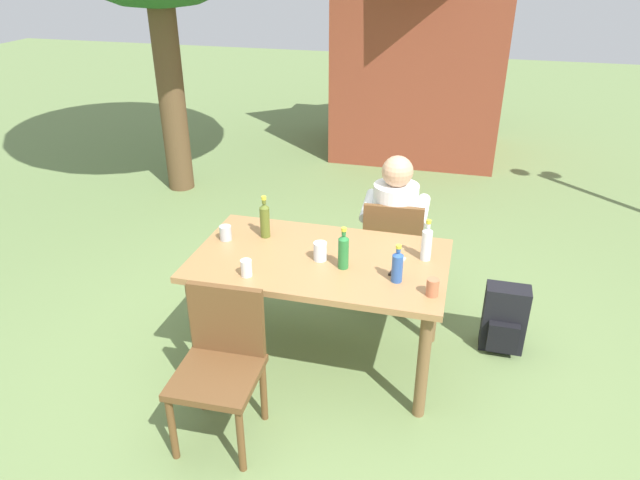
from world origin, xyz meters
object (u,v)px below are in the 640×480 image
object	(u,v)px
bottle_olive	(265,219)
chair_near_left	(221,358)
backpack_by_near_side	(504,320)
chair_far_right	(393,248)
brick_kiosk	(424,36)
cup_terracotta	(433,287)
cup_steel	(226,233)
table_knife	(396,268)
person_in_white_shirt	(396,221)
bottle_green	(343,251)
cup_glass	(320,251)
bottle_clear	(427,243)
bottle_blue	(397,266)
cup_white	(246,268)
dining_table	(320,271)

from	to	relation	value
bottle_olive	chair_near_left	bearing A→B (deg)	-85.94
backpack_by_near_side	chair_far_right	bearing A→B (deg)	157.05
brick_kiosk	chair_near_left	bearing A→B (deg)	-95.04
cup_terracotta	cup_steel	bearing A→B (deg)	166.02
bottle_olive	cup_terracotta	xyz separation A→B (m)	(1.12, -0.44, -0.07)
chair_far_right	chair_near_left	distance (m)	1.66
brick_kiosk	table_knife	bearing A→B (deg)	-85.65
person_in_white_shirt	brick_kiosk	distance (m)	3.83
chair_near_left	bottle_green	world-z (taller)	bottle_green
chair_near_left	cup_glass	xyz separation A→B (m)	(0.36, 0.72, 0.33)
chair_far_right	chair_near_left	xyz separation A→B (m)	(-0.71, -1.50, 0.00)
cup_glass	brick_kiosk	world-z (taller)	brick_kiosk
cup_glass	brick_kiosk	xyz separation A→B (m)	(0.11, 4.62, 0.63)
chair_near_left	brick_kiosk	xyz separation A→B (m)	(0.47, 5.35, 0.96)
chair_far_right	cup_terracotta	xyz separation A→B (m)	(0.35, -1.01, 0.32)
bottle_olive	brick_kiosk	distance (m)	4.48
person_in_white_shirt	bottle_olive	bearing A→B (deg)	-138.72
cup_terracotta	chair_far_right	bearing A→B (deg)	109.01
bottle_clear	brick_kiosk	size ratio (longest dim) A/B	0.10
cup_terracotta	bottle_clear	bearing A→B (deg)	100.58
bottle_green	cup_glass	world-z (taller)	bottle_green
person_in_white_shirt	brick_kiosk	xyz separation A→B (m)	(-0.23, 3.74, 0.79)
cup_glass	bottle_olive	bearing A→B (deg)	153.58
chair_near_left	person_in_white_shirt	xyz separation A→B (m)	(0.70, 1.61, 0.17)
bottle_blue	backpack_by_near_side	size ratio (longest dim) A/B	0.49
chair_near_left	backpack_by_near_side	world-z (taller)	chair_near_left
bottle_olive	cup_white	bearing A→B (deg)	-82.83
cup_white	backpack_by_near_side	distance (m)	1.78
backpack_by_near_side	brick_kiosk	xyz separation A→B (m)	(-1.05, 4.19, 1.22)
person_in_white_shirt	dining_table	bearing A→B (deg)	-112.13
chair_near_left	bottle_olive	size ratio (longest dim) A/B	3.05
bottle_clear	cup_glass	world-z (taller)	bottle_clear
table_knife	backpack_by_near_side	xyz separation A→B (m)	(0.70, 0.42, -0.53)
bottle_clear	bottle_green	distance (m)	0.51
person_in_white_shirt	cup_glass	distance (m)	0.96
chair_far_right	person_in_white_shirt	xyz separation A→B (m)	(-0.00, 0.11, 0.17)
bottle_olive	bottle_blue	bearing A→B (deg)	-20.65
cup_steel	brick_kiosk	distance (m)	4.63
bottle_olive	cup_glass	world-z (taller)	bottle_olive
bottle_olive	cup_terracotta	world-z (taller)	bottle_olive
bottle_blue	bottle_green	distance (m)	0.34
bottle_clear	cup_terracotta	world-z (taller)	bottle_clear
bottle_blue	bottle_green	bearing A→B (deg)	167.43
dining_table	cup_glass	xyz separation A→B (m)	(0.01, -0.03, 0.15)
person_in_white_shirt	bottle_clear	bearing A→B (deg)	-68.90
chair_far_right	table_knife	distance (m)	0.82
dining_table	cup_steel	bearing A→B (deg)	173.09
chair_near_left	brick_kiosk	world-z (taller)	brick_kiosk
bottle_blue	cup_terracotta	bearing A→B (deg)	-25.54
chair_far_right	cup_white	xyz separation A→B (m)	(-0.71, -1.07, 0.32)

